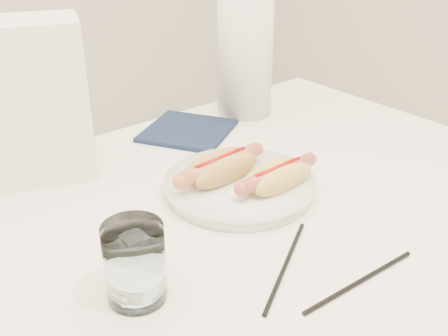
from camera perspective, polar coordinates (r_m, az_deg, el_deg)
table at (r=0.86m, az=-0.40°, el=-8.63°), size 1.20×0.80×0.75m
plate at (r=0.89m, az=1.65°, el=-2.03°), size 0.32×0.32×0.02m
hotdog_left at (r=0.88m, az=-0.37°, el=-0.01°), size 0.17×0.07×0.05m
hotdog_right at (r=0.86m, az=5.67°, el=-0.94°), size 0.16×0.06×0.04m
water_glass at (r=0.66m, az=-9.40°, el=-9.87°), size 0.07×0.07×0.10m
chopstick_near at (r=0.72m, az=14.19°, el=-11.54°), size 0.20×0.02×0.01m
chopstick_far at (r=0.73m, az=6.52°, el=-10.15°), size 0.18×0.11×0.01m
napkin_box at (r=0.95m, az=-20.35°, el=6.48°), size 0.23×0.18×0.27m
navy_napkin at (r=1.12m, az=-3.85°, el=3.96°), size 0.23×0.23×0.01m
paper_towel_roll at (r=1.18m, az=2.24°, el=11.94°), size 0.13×0.13×0.27m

